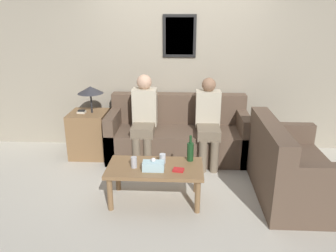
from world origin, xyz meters
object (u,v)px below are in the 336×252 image
person_right (208,119)px  drinking_glass (162,158)px  couch_main (178,136)px  couch_side (289,171)px  person_left (144,115)px  wine_bottle (190,151)px  coffee_table (155,171)px

person_right → drinking_glass: bearing=-119.5°
couch_main → person_right: person_right is taller
couch_side → person_left: bearing=62.3°
wine_bottle → person_right: (0.25, 0.92, 0.09)m
couch_side → person_right: person_right is taller
coffee_table → wine_bottle: wine_bottle is taller
couch_main → couch_side: bearing=-39.5°
coffee_table → drinking_glass: 0.17m
wine_bottle → person_left: bearing=124.1°
couch_side → wine_bottle: (-1.13, -0.01, 0.22)m
coffee_table → person_right: (0.64, 1.10, 0.27)m
drinking_glass → person_right: 1.16m
drinking_glass → coffee_table: bearing=-128.5°
couch_main → coffee_table: bearing=-100.1°
wine_bottle → person_right: size_ratio=0.26×
wine_bottle → person_right: bearing=74.5°
drinking_glass → person_right: person_right is taller
wine_bottle → person_left: person_left is taller
person_left → person_right: bearing=-1.4°
wine_bottle → drinking_glass: bearing=-165.7°
couch_main → coffee_table: size_ratio=1.89×
drinking_glass → wine_bottle: bearing=14.3°
couch_main → person_right: size_ratio=1.69×
person_left → person_right: size_ratio=1.03×
couch_main → wine_bottle: 1.12m
wine_bottle → drinking_glass: (-0.31, -0.08, -0.06)m
drinking_glass → person_left: size_ratio=0.09×
wine_bottle → person_right: person_right is taller
drinking_glass → person_right: (0.57, 1.00, 0.16)m
coffee_table → person_left: (-0.25, 1.12, 0.30)m
coffee_table → drinking_glass: bearing=51.5°
person_left → couch_main: bearing=16.1°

